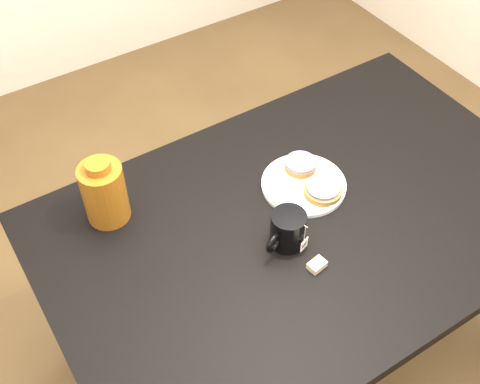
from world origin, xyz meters
The scene contains 8 objects.
ground_plane centered at (0.00, 0.00, 0.00)m, with size 4.00×4.00×0.00m, color brown.
table centered at (0.00, 0.00, 0.67)m, with size 1.40×0.90×0.75m.
plate centered at (0.06, 0.09, 0.76)m, with size 0.24×0.24×0.02m.
bagel_back centered at (0.08, 0.14, 0.78)m, with size 0.12×0.12×0.03m.
bagel_front centered at (0.08, 0.03, 0.78)m, with size 0.13×0.13×0.03m.
mug centered at (-0.10, -0.04, 0.80)m, with size 0.14×0.12×0.10m.
teabag_pouch centered at (-0.08, -0.15, 0.76)m, with size 0.04×0.03×0.02m, color #C6B793.
bagel_package centered at (-0.44, 0.29, 0.84)m, with size 0.14×0.14×0.20m.
Camera 1 is at (-0.71, -0.78, 1.98)m, focal length 45.00 mm.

